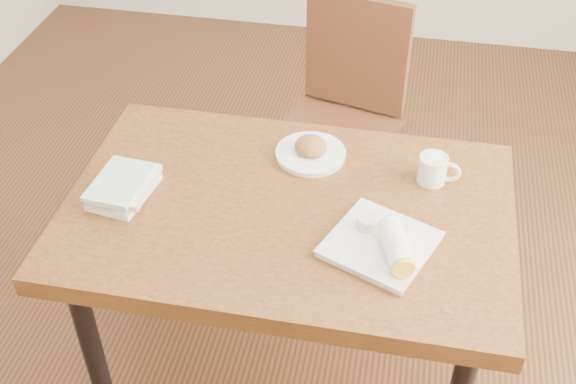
% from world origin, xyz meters
% --- Properties ---
extents(ground, '(4.00, 5.00, 0.01)m').
position_xyz_m(ground, '(0.00, 0.00, -0.01)').
color(ground, '#472814').
rests_on(ground, ground).
extents(table, '(1.24, 0.81, 0.75)m').
position_xyz_m(table, '(0.00, 0.00, 0.67)').
color(table, brown).
rests_on(table, ground).
extents(chair_far, '(0.51, 0.51, 0.95)m').
position_xyz_m(chair_far, '(0.06, 0.82, 0.55)').
color(chair_far, '#4D2916').
rests_on(chair_far, ground).
extents(plate_scone, '(0.21, 0.21, 0.07)m').
position_xyz_m(plate_scone, '(0.02, 0.24, 0.77)').
color(plate_scone, white).
rests_on(plate_scone, table).
extents(coffee_mug, '(0.12, 0.08, 0.08)m').
position_xyz_m(coffee_mug, '(0.39, 0.19, 0.79)').
color(coffee_mug, white).
rests_on(coffee_mug, table).
extents(plate_burrito, '(0.33, 0.33, 0.08)m').
position_xyz_m(plate_burrito, '(0.28, -0.13, 0.78)').
color(plate_burrito, white).
rests_on(plate_burrito, table).
extents(book_stack, '(0.17, 0.22, 0.05)m').
position_xyz_m(book_stack, '(-0.46, -0.04, 0.78)').
color(book_stack, white).
rests_on(book_stack, table).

